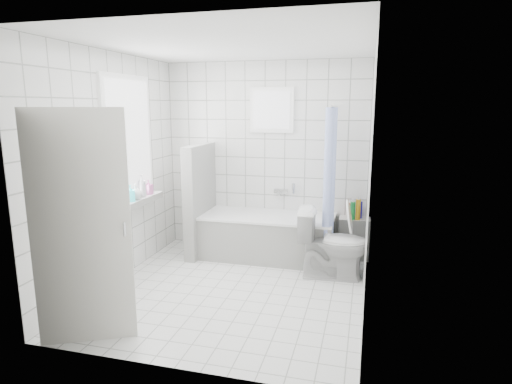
# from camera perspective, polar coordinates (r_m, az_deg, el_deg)

# --- Properties ---
(ground) EXTENTS (3.00, 3.00, 0.00)m
(ground) POSITION_cam_1_polar(r_m,az_deg,el_deg) (4.88, -3.10, -12.87)
(ground) COLOR white
(ground) RESTS_ON ground
(ceiling) EXTENTS (3.00, 3.00, 0.00)m
(ceiling) POSITION_cam_1_polar(r_m,az_deg,el_deg) (4.49, -3.48, 18.99)
(ceiling) COLOR white
(ceiling) RESTS_ON ground
(wall_back) EXTENTS (2.80, 0.02, 2.60)m
(wall_back) POSITION_cam_1_polar(r_m,az_deg,el_deg) (5.94, 1.18, 4.59)
(wall_back) COLOR white
(wall_back) RESTS_ON ground
(wall_front) EXTENTS (2.80, 0.02, 2.60)m
(wall_front) POSITION_cam_1_polar(r_m,az_deg,el_deg) (3.14, -11.70, -1.86)
(wall_front) COLOR white
(wall_front) RESTS_ON ground
(wall_left) EXTENTS (0.02, 3.00, 2.60)m
(wall_left) POSITION_cam_1_polar(r_m,az_deg,el_deg) (5.11, -18.41, 2.88)
(wall_left) COLOR white
(wall_left) RESTS_ON ground
(wall_right) EXTENTS (0.02, 3.00, 2.60)m
(wall_right) POSITION_cam_1_polar(r_m,az_deg,el_deg) (4.29, 14.82, 1.55)
(wall_right) COLOR white
(wall_right) RESTS_ON ground
(window_left) EXTENTS (0.01, 0.90, 1.40)m
(window_left) POSITION_cam_1_polar(r_m,az_deg,el_deg) (5.31, -16.45, 6.56)
(window_left) COLOR white
(window_left) RESTS_ON wall_left
(window_back) EXTENTS (0.50, 0.01, 0.50)m
(window_back) POSITION_cam_1_polar(r_m,az_deg,el_deg) (5.83, 2.08, 10.86)
(window_back) COLOR white
(window_back) RESTS_ON wall_back
(window_sill) EXTENTS (0.18, 1.02, 0.08)m
(window_sill) POSITION_cam_1_polar(r_m,az_deg,el_deg) (5.39, -15.60, -1.29)
(window_sill) COLOR white
(window_sill) RESTS_ON wall_left
(door) EXTENTS (0.74, 0.39, 2.00)m
(door) POSITION_cam_1_polar(r_m,az_deg,el_deg) (3.84, -22.27, -4.69)
(door) COLOR silver
(door) RESTS_ON ground
(bathtub) EXTENTS (1.75, 0.77, 0.58)m
(bathtub) POSITION_cam_1_polar(r_m,az_deg,el_deg) (5.76, 1.59, -5.91)
(bathtub) COLOR white
(bathtub) RESTS_ON ground
(partition_wall) EXTENTS (0.15, 0.85, 1.50)m
(partition_wall) POSITION_cam_1_polar(r_m,az_deg,el_deg) (5.87, -7.45, -1.03)
(partition_wall) COLOR white
(partition_wall) RESTS_ON ground
(tiled_ledge) EXTENTS (0.40, 0.24, 0.55)m
(tiled_ledge) POSITION_cam_1_polar(r_m,az_deg,el_deg) (5.88, 12.93, -6.02)
(tiled_ledge) COLOR white
(tiled_ledge) RESTS_ON ground
(toilet) EXTENTS (0.85, 0.52, 0.83)m
(toilet) POSITION_cam_1_polar(r_m,az_deg,el_deg) (5.15, 10.18, -6.77)
(toilet) COLOR silver
(toilet) RESTS_ON ground
(curtain_rod) EXTENTS (0.02, 0.80, 0.02)m
(curtain_rod) POSITION_cam_1_polar(r_m,az_deg,el_deg) (5.35, 10.32, 11.17)
(curtain_rod) COLOR silver
(curtain_rod) RESTS_ON wall_back
(shower_curtain) EXTENTS (0.14, 0.48, 1.78)m
(shower_curtain) POSITION_cam_1_polar(r_m,az_deg,el_deg) (5.30, 9.86, 1.40)
(shower_curtain) COLOR #4963D8
(shower_curtain) RESTS_ON curtain_rod
(tub_faucet) EXTENTS (0.18, 0.06, 0.06)m
(tub_faucet) POSITION_cam_1_polar(r_m,az_deg,el_deg) (5.92, 3.30, 0.14)
(tub_faucet) COLOR silver
(tub_faucet) RESTS_ON wall_back
(sill_bottles) EXTENTS (0.20, 0.77, 0.28)m
(sill_bottles) POSITION_cam_1_polar(r_m,az_deg,el_deg) (5.30, -15.94, 0.22)
(sill_bottles) COLOR pink
(sill_bottles) RESTS_ON window_sill
(ledge_bottles) EXTENTS (0.19, 0.17, 0.27)m
(ledge_bottles) POSITION_cam_1_polar(r_m,az_deg,el_deg) (5.74, 13.10, -2.35)
(ledge_bottles) COLOR red
(ledge_bottles) RESTS_ON tiled_ledge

